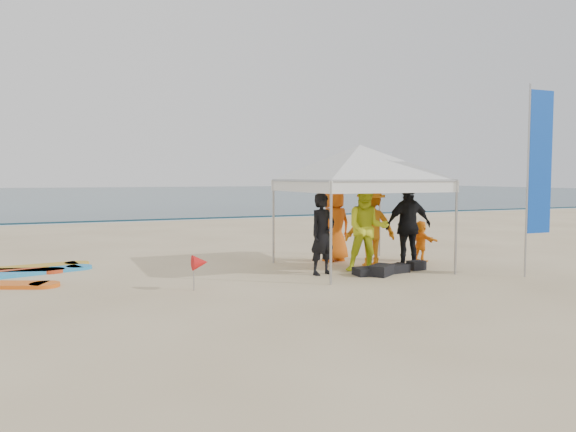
{
  "coord_description": "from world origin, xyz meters",
  "views": [
    {
      "loc": [
        -3.64,
        -8.36,
        2.03
      ],
      "look_at": [
        1.05,
        2.6,
        1.2
      ],
      "focal_mm": 35.0,
      "sensor_mm": 36.0,
      "label": 1
    }
  ],
  "objects_px": {
    "person_black_a": "(323,234)",
    "marker_pennant": "(200,263)",
    "person_black_b": "(408,226)",
    "person_orange_b": "(335,225)",
    "person_seated": "(421,241)",
    "person_orange_a": "(371,226)",
    "person_yellow": "(367,228)",
    "canopy_tent": "(360,145)",
    "feather_flag": "(539,164)"
  },
  "relations": [
    {
      "from": "person_black_a",
      "to": "marker_pennant",
      "type": "xyz_separation_m",
      "value": [
        -2.74,
        -0.57,
        -0.35
      ]
    },
    {
      "from": "person_black_b",
      "to": "person_orange_b",
      "type": "bearing_deg",
      "value": -53.84
    },
    {
      "from": "person_orange_b",
      "to": "marker_pennant",
      "type": "xyz_separation_m",
      "value": [
        -3.84,
        -2.11,
        -0.39
      ]
    },
    {
      "from": "person_orange_b",
      "to": "person_black_b",
      "type": "bearing_deg",
      "value": 117.3
    },
    {
      "from": "person_seated",
      "to": "marker_pennant",
      "type": "relative_size",
      "value": 1.54
    },
    {
      "from": "person_black_a",
      "to": "person_orange_a",
      "type": "xyz_separation_m",
      "value": [
        1.51,
        0.58,
        0.07
      ]
    },
    {
      "from": "person_black_a",
      "to": "person_yellow",
      "type": "relative_size",
      "value": 0.9
    },
    {
      "from": "person_yellow",
      "to": "person_black_a",
      "type": "bearing_deg",
      "value": -162.06
    },
    {
      "from": "person_black_a",
      "to": "canopy_tent",
      "type": "xyz_separation_m",
      "value": [
        1.12,
        0.43,
        1.88
      ]
    },
    {
      "from": "person_orange_b",
      "to": "feather_flag",
      "type": "xyz_separation_m",
      "value": [
        2.85,
        -3.42,
        1.41
      ]
    },
    {
      "from": "person_seated",
      "to": "feather_flag",
      "type": "distance_m",
      "value": 3.31
    },
    {
      "from": "person_orange_a",
      "to": "canopy_tent",
      "type": "distance_m",
      "value": 1.86
    },
    {
      "from": "person_yellow",
      "to": "person_orange_a",
      "type": "distance_m",
      "value": 0.86
    },
    {
      "from": "person_yellow",
      "to": "marker_pennant",
      "type": "bearing_deg",
      "value": -148.95
    },
    {
      "from": "person_orange_b",
      "to": "person_seated",
      "type": "height_order",
      "value": "person_orange_b"
    },
    {
      "from": "person_seated",
      "to": "canopy_tent",
      "type": "distance_m",
      "value": 2.95
    },
    {
      "from": "person_black_a",
      "to": "feather_flag",
      "type": "height_order",
      "value": "feather_flag"
    },
    {
      "from": "person_orange_b",
      "to": "canopy_tent",
      "type": "distance_m",
      "value": 2.16
    },
    {
      "from": "person_black_b",
      "to": "person_orange_b",
      "type": "height_order",
      "value": "person_black_b"
    },
    {
      "from": "person_yellow",
      "to": "person_seated",
      "type": "xyz_separation_m",
      "value": [
        2.02,
        0.86,
        -0.45
      ]
    },
    {
      "from": "person_seated",
      "to": "canopy_tent",
      "type": "height_order",
      "value": "canopy_tent"
    },
    {
      "from": "person_orange_a",
      "to": "person_black_b",
      "type": "xyz_separation_m",
      "value": [
        0.6,
        -0.6,
        0.03
      ]
    },
    {
      "from": "person_yellow",
      "to": "canopy_tent",
      "type": "xyz_separation_m",
      "value": [
        0.12,
        0.53,
        1.78
      ]
    },
    {
      "from": "person_black_b",
      "to": "marker_pennant",
      "type": "height_order",
      "value": "person_black_b"
    },
    {
      "from": "canopy_tent",
      "to": "feather_flag",
      "type": "xyz_separation_m",
      "value": [
        2.83,
        -2.3,
        -0.43
      ]
    },
    {
      "from": "person_orange_a",
      "to": "person_black_b",
      "type": "relative_size",
      "value": 0.97
    },
    {
      "from": "person_orange_b",
      "to": "feather_flag",
      "type": "relative_size",
      "value": 0.45
    },
    {
      "from": "person_seated",
      "to": "feather_flag",
      "type": "height_order",
      "value": "feather_flag"
    },
    {
      "from": "person_orange_a",
      "to": "person_seated",
      "type": "height_order",
      "value": "person_orange_a"
    },
    {
      "from": "person_black_b",
      "to": "feather_flag",
      "type": "bearing_deg",
      "value": 137.95
    },
    {
      "from": "person_black_a",
      "to": "person_orange_b",
      "type": "relative_size",
      "value": 0.96
    },
    {
      "from": "canopy_tent",
      "to": "marker_pennant",
      "type": "height_order",
      "value": "canopy_tent"
    },
    {
      "from": "person_seated",
      "to": "marker_pennant",
      "type": "xyz_separation_m",
      "value": [
        -5.77,
        -1.32,
        0.0
      ]
    },
    {
      "from": "person_orange_a",
      "to": "person_orange_b",
      "type": "relative_size",
      "value": 1.04
    },
    {
      "from": "person_black_b",
      "to": "person_seated",
      "type": "xyz_separation_m",
      "value": [
        0.91,
        0.77,
        -0.46
      ]
    },
    {
      "from": "person_black_a",
      "to": "person_black_b",
      "type": "relative_size",
      "value": 0.9
    },
    {
      "from": "person_black_a",
      "to": "feather_flag",
      "type": "distance_m",
      "value": 4.6
    },
    {
      "from": "person_black_a",
      "to": "person_orange_a",
      "type": "height_order",
      "value": "person_orange_a"
    },
    {
      "from": "person_yellow",
      "to": "feather_flag",
      "type": "distance_m",
      "value": 3.69
    },
    {
      "from": "person_orange_a",
      "to": "feather_flag",
      "type": "relative_size",
      "value": 0.47
    },
    {
      "from": "person_black_b",
      "to": "person_seated",
      "type": "height_order",
      "value": "person_black_b"
    },
    {
      "from": "person_seated",
      "to": "person_yellow",
      "type": "bearing_deg",
      "value": 106.36
    },
    {
      "from": "person_black_b",
      "to": "person_orange_b",
      "type": "relative_size",
      "value": 1.08
    },
    {
      "from": "person_black_a",
      "to": "marker_pennant",
      "type": "bearing_deg",
      "value": 176.31
    },
    {
      "from": "person_orange_a",
      "to": "marker_pennant",
      "type": "bearing_deg",
      "value": 26.32
    },
    {
      "from": "person_seated",
      "to": "marker_pennant",
      "type": "height_order",
      "value": "person_seated"
    },
    {
      "from": "feather_flag",
      "to": "person_yellow",
      "type": "bearing_deg",
      "value": 149.02
    },
    {
      "from": "person_yellow",
      "to": "canopy_tent",
      "type": "distance_m",
      "value": 1.87
    },
    {
      "from": "person_black_b",
      "to": "marker_pennant",
      "type": "distance_m",
      "value": 4.9
    },
    {
      "from": "marker_pennant",
      "to": "person_black_b",
      "type": "bearing_deg",
      "value": 6.4
    }
  ]
}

